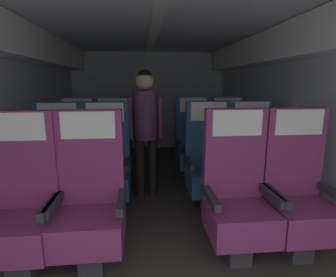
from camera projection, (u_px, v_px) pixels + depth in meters
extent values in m
cube|color=#3D3833|center=(158.00, 202.00, 3.20)|extent=(3.46, 5.88, 0.02)
cube|color=silver|center=(5.00, 118.00, 2.83)|extent=(0.08, 5.48, 2.05)
cube|color=silver|center=(295.00, 115.00, 3.14)|extent=(0.08, 5.48, 2.05)
cube|color=silver|center=(157.00, 19.00, 2.78)|extent=(3.34, 5.48, 0.06)
cube|color=#B6BBBB|center=(150.00, 101.00, 5.67)|extent=(3.34, 0.06, 2.05)
cube|color=white|center=(14.00, 39.00, 2.68)|extent=(0.29, 5.26, 0.36)
cube|color=white|center=(286.00, 43.00, 2.96)|extent=(0.29, 5.26, 0.36)
cube|color=white|center=(157.00, 23.00, 2.79)|extent=(0.12, 4.93, 0.02)
cylinder|color=white|center=(291.00, 111.00, 3.13)|extent=(0.01, 0.26, 0.26)
cylinder|color=white|center=(247.00, 103.00, 4.46)|extent=(0.01, 0.26, 0.26)
cube|color=#38383D|center=(22.00, 263.00, 1.92)|extent=(0.18, 0.17, 0.24)
cube|color=#7A2D60|center=(19.00, 234.00, 1.87)|extent=(0.49, 0.48, 0.24)
cube|color=#7A2D60|center=(23.00, 160.00, 1.96)|extent=(0.49, 0.09, 0.73)
cube|color=#28282D|center=(50.00, 205.00, 1.85)|extent=(0.05, 0.40, 0.06)
cube|color=silver|center=(16.00, 127.00, 1.87)|extent=(0.39, 0.01, 0.20)
cube|color=#38383D|center=(92.00, 257.00, 1.99)|extent=(0.18, 0.17, 0.24)
cube|color=#7A2D60|center=(90.00, 228.00, 1.94)|extent=(0.49, 0.48, 0.24)
cube|color=#7A2D60|center=(91.00, 157.00, 2.04)|extent=(0.49, 0.09, 0.73)
cube|color=#28282D|center=(121.00, 200.00, 1.92)|extent=(0.05, 0.40, 0.06)
cube|color=#28282D|center=(54.00, 203.00, 1.88)|extent=(0.05, 0.40, 0.06)
cube|color=silver|center=(88.00, 125.00, 1.94)|extent=(0.39, 0.01, 0.20)
cube|color=#38383D|center=(298.00, 245.00, 2.14)|extent=(0.18, 0.17, 0.24)
cube|color=#7A2D60|center=(301.00, 218.00, 2.09)|extent=(0.49, 0.48, 0.24)
cube|color=#7A2D60|center=(293.00, 152.00, 2.18)|extent=(0.49, 0.09, 0.73)
cube|color=#28282D|center=(332.00, 192.00, 2.07)|extent=(0.05, 0.40, 0.06)
cube|color=#28282D|center=(275.00, 194.00, 2.03)|extent=(0.05, 0.40, 0.06)
cube|color=silver|center=(300.00, 122.00, 2.09)|extent=(0.39, 0.01, 0.20)
cube|color=#38383D|center=(238.00, 248.00, 2.10)|extent=(0.18, 0.17, 0.24)
cube|color=#7A2D60|center=(239.00, 220.00, 2.05)|extent=(0.49, 0.48, 0.24)
cube|color=#7A2D60|center=(234.00, 154.00, 2.14)|extent=(0.49, 0.09, 0.73)
cube|color=#28282D|center=(271.00, 194.00, 2.03)|extent=(0.05, 0.40, 0.06)
cube|color=#28282D|center=(210.00, 197.00, 1.99)|extent=(0.05, 0.40, 0.06)
cube|color=silver|center=(238.00, 123.00, 2.05)|extent=(0.39, 0.01, 0.20)
cube|color=#38383D|center=(61.00, 206.00, 2.82)|extent=(0.18, 0.17, 0.24)
cube|color=navy|center=(59.00, 185.00, 2.77)|extent=(0.49, 0.48, 0.24)
cube|color=navy|center=(61.00, 136.00, 2.86)|extent=(0.49, 0.09, 0.73)
cube|color=#28282D|center=(81.00, 165.00, 2.75)|extent=(0.05, 0.40, 0.06)
cube|color=#28282D|center=(33.00, 167.00, 2.70)|extent=(0.05, 0.40, 0.06)
cube|color=silver|center=(57.00, 113.00, 2.76)|extent=(0.39, 0.01, 0.20)
cube|color=#38383D|center=(108.00, 204.00, 2.86)|extent=(0.18, 0.17, 0.24)
cube|color=navy|center=(106.00, 183.00, 2.82)|extent=(0.49, 0.48, 0.24)
cube|color=navy|center=(107.00, 135.00, 2.91)|extent=(0.49, 0.09, 0.73)
cube|color=#28282D|center=(128.00, 164.00, 2.80)|extent=(0.05, 0.40, 0.06)
cube|color=#28282D|center=(83.00, 165.00, 2.75)|extent=(0.05, 0.40, 0.06)
cube|color=silver|center=(105.00, 112.00, 2.81)|extent=(0.39, 0.01, 0.20)
cube|color=#38383D|center=(252.00, 198.00, 3.01)|extent=(0.18, 0.17, 0.24)
cube|color=navy|center=(253.00, 178.00, 2.96)|extent=(0.49, 0.48, 0.24)
cube|color=navy|center=(249.00, 133.00, 3.05)|extent=(0.49, 0.09, 0.73)
cube|color=#28282D|center=(275.00, 160.00, 2.94)|extent=(0.05, 0.40, 0.06)
cube|color=#28282D|center=(234.00, 161.00, 2.89)|extent=(0.05, 0.40, 0.06)
cube|color=silver|center=(252.00, 111.00, 2.95)|extent=(0.39, 0.01, 0.20)
cube|color=#38383D|center=(209.00, 200.00, 2.96)|extent=(0.18, 0.17, 0.24)
cube|color=navy|center=(210.00, 180.00, 2.91)|extent=(0.49, 0.48, 0.24)
cube|color=navy|center=(207.00, 133.00, 3.00)|extent=(0.49, 0.09, 0.73)
cube|color=#28282D|center=(232.00, 161.00, 2.89)|extent=(0.05, 0.40, 0.06)
cube|color=#28282D|center=(189.00, 162.00, 2.85)|extent=(0.05, 0.40, 0.06)
cube|color=silver|center=(209.00, 111.00, 2.91)|extent=(0.39, 0.01, 0.20)
cube|color=#38383D|center=(80.00, 177.00, 3.67)|extent=(0.18, 0.17, 0.24)
cube|color=navy|center=(78.00, 161.00, 3.63)|extent=(0.49, 0.48, 0.24)
cube|color=navy|center=(79.00, 124.00, 3.72)|extent=(0.49, 0.09, 0.73)
cube|color=#28282D|center=(95.00, 146.00, 3.61)|extent=(0.05, 0.40, 0.06)
cube|color=#28282D|center=(59.00, 146.00, 3.56)|extent=(0.05, 0.40, 0.06)
cube|color=silver|center=(77.00, 106.00, 3.62)|extent=(0.39, 0.01, 0.20)
cube|color=#38383D|center=(115.00, 176.00, 3.73)|extent=(0.18, 0.17, 0.24)
cube|color=navy|center=(114.00, 160.00, 3.68)|extent=(0.49, 0.48, 0.24)
cube|color=navy|center=(114.00, 123.00, 3.77)|extent=(0.49, 0.09, 0.73)
cube|color=#28282D|center=(131.00, 145.00, 3.66)|extent=(0.05, 0.40, 0.06)
cube|color=#28282D|center=(96.00, 146.00, 3.62)|extent=(0.05, 0.40, 0.06)
cube|color=silver|center=(113.00, 105.00, 3.67)|extent=(0.39, 0.01, 0.20)
cube|color=#38383D|center=(228.00, 172.00, 3.88)|extent=(0.18, 0.17, 0.24)
cube|color=navy|center=(228.00, 157.00, 3.83)|extent=(0.49, 0.48, 0.24)
cube|color=navy|center=(226.00, 122.00, 3.92)|extent=(0.49, 0.09, 0.73)
cube|color=#28282D|center=(245.00, 142.00, 3.81)|extent=(0.05, 0.40, 0.06)
cube|color=#28282D|center=(213.00, 143.00, 3.77)|extent=(0.05, 0.40, 0.06)
cube|color=silver|center=(227.00, 105.00, 3.83)|extent=(0.39, 0.01, 0.20)
cube|color=#38383D|center=(194.00, 173.00, 3.84)|extent=(0.18, 0.17, 0.24)
cube|color=navy|center=(195.00, 158.00, 3.79)|extent=(0.49, 0.48, 0.24)
cube|color=navy|center=(193.00, 122.00, 3.88)|extent=(0.49, 0.09, 0.73)
cube|color=#28282D|center=(211.00, 143.00, 3.77)|extent=(0.05, 0.40, 0.06)
cube|color=#28282D|center=(178.00, 144.00, 3.73)|extent=(0.05, 0.40, 0.06)
cube|color=silver|center=(194.00, 105.00, 3.79)|extent=(0.39, 0.01, 0.20)
cylinder|color=black|center=(140.00, 168.00, 3.29)|extent=(0.11, 0.11, 0.73)
cylinder|color=black|center=(153.00, 167.00, 3.31)|extent=(0.11, 0.11, 0.73)
cylinder|color=#5B2D4C|center=(145.00, 115.00, 3.17)|extent=(0.28, 0.28, 0.57)
cylinder|color=#5B2D4C|center=(130.00, 118.00, 3.16)|extent=(0.07, 0.07, 0.49)
cylinder|color=#5B2D4C|center=(160.00, 117.00, 3.19)|extent=(0.07, 0.07, 0.49)
sphere|color=tan|center=(145.00, 81.00, 3.08)|extent=(0.21, 0.21, 0.21)
sphere|color=black|center=(145.00, 77.00, 3.08)|extent=(0.18, 0.18, 0.18)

